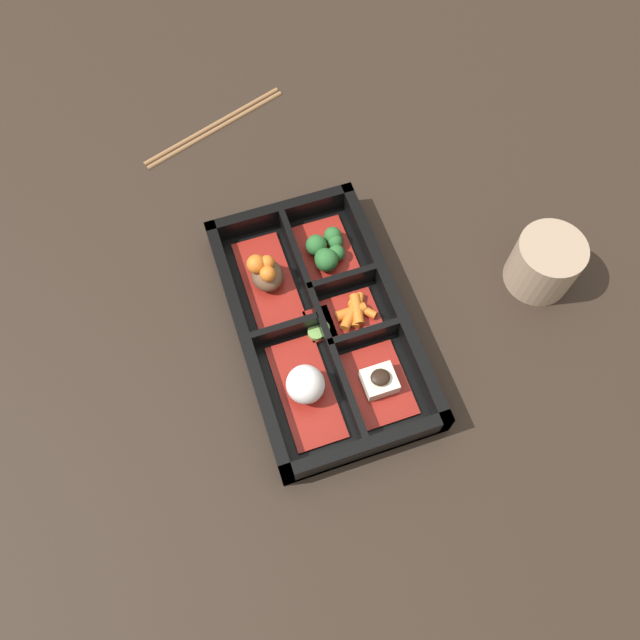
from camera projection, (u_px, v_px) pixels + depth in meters
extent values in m
plane|color=black|center=(320.00, 329.00, 0.77)|extent=(3.00, 3.00, 0.00)
cube|color=black|center=(320.00, 327.00, 0.77)|extent=(0.34, 0.20, 0.01)
cube|color=black|center=(391.00, 300.00, 0.77)|extent=(0.34, 0.01, 0.04)
cube|color=black|center=(246.00, 344.00, 0.74)|extent=(0.34, 0.01, 0.04)
cube|color=black|center=(367.00, 448.00, 0.69)|extent=(0.01, 0.20, 0.04)
cube|color=black|center=(281.00, 215.00, 0.82)|extent=(0.01, 0.20, 0.04)
cube|color=black|center=(318.00, 322.00, 0.75)|extent=(0.31, 0.01, 0.04)
cube|color=black|center=(363.00, 338.00, 0.75)|extent=(0.01, 0.09, 0.04)
cube|color=black|center=(341.00, 284.00, 0.78)|extent=(0.01, 0.09, 0.04)
cube|color=black|center=(285.00, 332.00, 0.75)|extent=(0.01, 0.08, 0.04)
cube|color=maroon|center=(306.00, 392.00, 0.73)|extent=(0.13, 0.06, 0.01)
ellipsoid|color=silver|center=(305.00, 384.00, 0.70)|extent=(0.04, 0.04, 0.05)
cube|color=maroon|center=(268.00, 282.00, 0.79)|extent=(0.13, 0.06, 0.01)
ellipsoid|color=brown|center=(267.00, 275.00, 0.77)|extent=(0.04, 0.04, 0.03)
sphere|color=#D1661E|center=(256.00, 264.00, 0.76)|extent=(0.02, 0.02, 0.02)
sphere|color=#D1661E|center=(267.00, 263.00, 0.76)|extent=(0.02, 0.02, 0.02)
sphere|color=#D1661E|center=(268.00, 274.00, 0.75)|extent=(0.02, 0.02, 0.02)
cube|color=maroon|center=(379.00, 384.00, 0.73)|extent=(0.10, 0.07, 0.01)
cube|color=beige|center=(379.00, 381.00, 0.72)|extent=(0.03, 0.04, 0.02)
ellipsoid|color=black|center=(380.00, 377.00, 0.71)|extent=(0.02, 0.02, 0.01)
cube|color=maroon|center=(350.00, 314.00, 0.77)|extent=(0.06, 0.07, 0.01)
cylinder|color=#D1661E|center=(352.00, 314.00, 0.76)|extent=(0.01, 0.04, 0.01)
cylinder|color=#D1661E|center=(350.00, 317.00, 0.76)|extent=(0.03, 0.03, 0.01)
cylinder|color=#D1661E|center=(357.00, 310.00, 0.76)|extent=(0.04, 0.02, 0.01)
cylinder|color=#D1661E|center=(363.00, 310.00, 0.76)|extent=(0.03, 0.03, 0.01)
cylinder|color=#D1661E|center=(357.00, 309.00, 0.76)|extent=(0.04, 0.03, 0.01)
cube|color=maroon|center=(326.00, 251.00, 0.81)|extent=(0.09, 0.07, 0.01)
sphere|color=#265B28|center=(327.00, 260.00, 0.78)|extent=(0.03, 0.03, 0.03)
sphere|color=#265B28|center=(337.00, 253.00, 0.79)|extent=(0.02, 0.02, 0.02)
sphere|color=#265B28|center=(335.00, 242.00, 0.80)|extent=(0.02, 0.02, 0.02)
sphere|color=#265B28|center=(325.00, 258.00, 0.78)|extent=(0.03, 0.03, 0.03)
sphere|color=#265B28|center=(316.00, 245.00, 0.79)|extent=(0.03, 0.03, 0.03)
sphere|color=#265B28|center=(333.00, 236.00, 0.80)|extent=(0.02, 0.02, 0.02)
cube|color=maroon|center=(319.00, 327.00, 0.76)|extent=(0.04, 0.03, 0.01)
cylinder|color=#75A84C|center=(318.00, 329.00, 0.75)|extent=(0.02, 0.02, 0.00)
cylinder|color=#75A84C|center=(322.00, 328.00, 0.75)|extent=(0.02, 0.02, 0.01)
cylinder|color=#75A84C|center=(316.00, 332.00, 0.75)|extent=(0.02, 0.02, 0.01)
cylinder|color=gray|center=(544.00, 263.00, 0.77)|extent=(0.08, 0.08, 0.07)
cylinder|color=#597A38|center=(553.00, 249.00, 0.74)|extent=(0.07, 0.07, 0.01)
cylinder|color=brown|center=(216.00, 128.00, 0.91)|extent=(0.08, 0.22, 0.01)
cylinder|color=brown|center=(213.00, 124.00, 0.91)|extent=(0.08, 0.22, 0.01)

